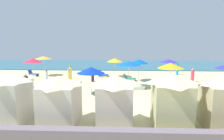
{
  "coord_description": "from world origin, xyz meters",
  "views": [
    {
      "loc": [
        -0.32,
        -14.31,
        4.54
      ],
      "look_at": [
        -1.25,
        7.04,
        1.28
      ],
      "focal_mm": 30.63,
      "sensor_mm": 36.0,
      "label": 1
    }
  ],
  "objects_px": {
    "lounge_chair_1_0": "(180,89)",
    "umbrella_8": "(91,70)",
    "beachgoer_6": "(26,84)",
    "umbrella_2": "(139,61)",
    "lounge_chair_3_1": "(103,75)",
    "umbrella_5": "(169,61)",
    "cabana_0": "(9,98)",
    "lounge_chair_2_0": "(129,78)",
    "beachgoer_5": "(177,69)",
    "cabana_2": "(115,100)",
    "lounge_chair_1_1": "(186,91)",
    "beach_ball_0": "(106,78)",
    "umbrella_0": "(33,60)",
    "umbrella_4": "(43,58)",
    "cabana_1": "(60,100)",
    "beachgoer_3": "(47,78)",
    "umbrella_7": "(129,63)",
    "beachgoer_0": "(69,76)",
    "lounge_chair_7_0": "(137,87)",
    "lounge_chair_4_0": "(33,74)",
    "umbrella_1": "(171,66)",
    "beachgoer_4": "(192,76)",
    "beachgoer_1": "(93,75)",
    "cabana_3": "(171,99)",
    "lounge_chair_3_0": "(102,75)",
    "beachgoer_2": "(70,73)",
    "umbrella_3": "(115,60)"
  },
  "relations": [
    {
      "from": "umbrella_2",
      "to": "beach_ball_0",
      "type": "relative_size",
      "value": 6.57
    },
    {
      "from": "lounge_chair_1_0",
      "to": "beachgoer_6",
      "type": "distance_m",
      "value": 13.87
    },
    {
      "from": "umbrella_5",
      "to": "beachgoer_1",
      "type": "bearing_deg",
      "value": -168.07
    },
    {
      "from": "lounge_chair_3_1",
      "to": "umbrella_5",
      "type": "height_order",
      "value": "umbrella_5"
    },
    {
      "from": "umbrella_0",
      "to": "umbrella_4",
      "type": "distance_m",
      "value": 4.47
    },
    {
      "from": "cabana_3",
      "to": "beachgoer_4",
      "type": "xyz_separation_m",
      "value": [
        5.35,
        11.44,
        -0.79
      ]
    },
    {
      "from": "lounge_chair_7_0",
      "to": "lounge_chair_4_0",
      "type": "bearing_deg",
      "value": 55.88
    },
    {
      "from": "lounge_chair_1_0",
      "to": "umbrella_8",
      "type": "distance_m",
      "value": 8.2
    },
    {
      "from": "lounge_chair_4_0",
      "to": "umbrella_5",
      "type": "distance_m",
      "value": 17.3
    },
    {
      "from": "umbrella_1",
      "to": "beachgoer_1",
      "type": "distance_m",
      "value": 8.89
    },
    {
      "from": "umbrella_2",
      "to": "beachgoer_5",
      "type": "distance_m",
      "value": 7.12
    },
    {
      "from": "cabana_0",
      "to": "beachgoer_5",
      "type": "height_order",
      "value": "cabana_0"
    },
    {
      "from": "umbrella_0",
      "to": "lounge_chair_7_0",
      "type": "height_order",
      "value": "umbrella_0"
    },
    {
      "from": "cabana_1",
      "to": "umbrella_7",
      "type": "bearing_deg",
      "value": 66.94
    },
    {
      "from": "cabana_0",
      "to": "lounge_chair_2_0",
      "type": "bearing_deg",
      "value": 60.63
    },
    {
      "from": "cabana_3",
      "to": "beachgoer_1",
      "type": "height_order",
      "value": "cabana_3"
    },
    {
      "from": "lounge_chair_3_1",
      "to": "umbrella_0",
      "type": "bearing_deg",
      "value": 104.09
    },
    {
      "from": "cabana_2",
      "to": "lounge_chair_1_0",
      "type": "bearing_deg",
      "value": 53.95
    },
    {
      "from": "umbrella_2",
      "to": "umbrella_7",
      "type": "height_order",
      "value": "umbrella_7"
    },
    {
      "from": "umbrella_5",
      "to": "lounge_chair_1_1",
      "type": "bearing_deg",
      "value": -90.08
    },
    {
      "from": "beachgoer_1",
      "to": "beachgoer_6",
      "type": "bearing_deg",
      "value": -5.23
    },
    {
      "from": "lounge_chair_4_0",
      "to": "beachgoer_5",
      "type": "xyz_separation_m",
      "value": [
        19.07,
        1.61,
        0.5
      ]
    },
    {
      "from": "beach_ball_0",
      "to": "beachgoer_3",
      "type": "bearing_deg",
      "value": -152.04
    },
    {
      "from": "umbrella_8",
      "to": "lounge_chair_1_1",
      "type": "bearing_deg",
      "value": 2.19
    },
    {
      "from": "cabana_0",
      "to": "cabana_3",
      "type": "xyz_separation_m",
      "value": [
        8.84,
        -0.08,
        0.08
      ]
    },
    {
      "from": "beachgoer_0",
      "to": "beachgoer_4",
      "type": "xyz_separation_m",
      "value": [
        13.49,
        1.65,
        -0.13
      ]
    },
    {
      "from": "beachgoer_5",
      "to": "beachgoer_2",
      "type": "bearing_deg",
      "value": 80.71
    },
    {
      "from": "cabana_1",
      "to": "beachgoer_3",
      "type": "height_order",
      "value": "cabana_1"
    },
    {
      "from": "lounge_chair_2_0",
      "to": "beach_ball_0",
      "type": "xyz_separation_m",
      "value": [
        -2.73,
        0.33,
        -0.09
      ]
    },
    {
      "from": "cabana_3",
      "to": "umbrella_8",
      "type": "xyz_separation_m",
      "value": [
        -5.22,
        6.16,
        0.59
      ]
    },
    {
      "from": "lounge_chair_1_1",
      "to": "umbrella_7",
      "type": "relative_size",
      "value": 0.61
    },
    {
      "from": "beachgoer_4",
      "to": "beachgoer_5",
      "type": "relative_size",
      "value": 0.91
    },
    {
      "from": "umbrella_1",
      "to": "beachgoer_4",
      "type": "distance_m",
      "value": 6.4
    },
    {
      "from": "lounge_chair_1_1",
      "to": "beach_ball_0",
      "type": "height_order",
      "value": "lounge_chair_1_1"
    },
    {
      "from": "beachgoer_0",
      "to": "beach_ball_0",
      "type": "xyz_separation_m",
      "value": [
        3.74,
        2.4,
        -0.63
      ]
    },
    {
      "from": "beachgoer_0",
      "to": "umbrella_3",
      "type": "bearing_deg",
      "value": -165.75
    },
    {
      "from": "cabana_1",
      "to": "lounge_chair_7_0",
      "type": "relative_size",
      "value": 1.96
    },
    {
      "from": "beachgoer_3",
      "to": "lounge_chair_4_0",
      "type": "bearing_deg",
      "value": 1.0
    },
    {
      "from": "beachgoer_6",
      "to": "umbrella_2",
      "type": "bearing_deg",
      "value": -147.82
    },
    {
      "from": "cabana_2",
      "to": "beachgoer_0",
      "type": "bearing_deg",
      "value": 119.73
    },
    {
      "from": "umbrella_1",
      "to": "beachgoer_4",
      "type": "relative_size",
      "value": 1.76
    },
    {
      "from": "cabana_3",
      "to": "beach_ball_0",
      "type": "distance_m",
      "value": 13.02
    },
    {
      "from": "umbrella_3",
      "to": "beachgoer_2",
      "type": "relative_size",
      "value": 1.41
    },
    {
      "from": "lounge_chair_2_0",
      "to": "beachgoer_6",
      "type": "relative_size",
      "value": 0.94
    },
    {
      "from": "lounge_chair_4_0",
      "to": "umbrella_2",
      "type": "bearing_deg",
      "value": -83.21
    },
    {
      "from": "beachgoer_0",
      "to": "umbrella_5",
      "type": "bearing_deg",
      "value": 167.54
    },
    {
      "from": "umbrella_3",
      "to": "beachgoer_3",
      "type": "distance_m",
      "value": 8.64
    },
    {
      "from": "beachgoer_0",
      "to": "beachgoer_1",
      "type": "xyz_separation_m",
      "value": [
        2.34,
        1.35,
        -0.13
      ]
    },
    {
      "from": "beachgoer_1",
      "to": "beachgoer_6",
      "type": "relative_size",
      "value": 0.89
    },
    {
      "from": "lounge_chair_3_0",
      "to": "beachgoer_3",
      "type": "height_order",
      "value": "beachgoer_3"
    }
  ]
}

